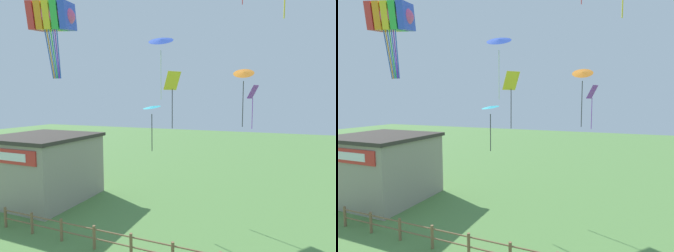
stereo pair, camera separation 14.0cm
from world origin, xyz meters
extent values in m
cylinder|color=brown|center=(-8.96, 6.72, 0.58)|extent=(0.14, 0.14, 1.15)
cylinder|color=brown|center=(-6.97, 6.72, 0.58)|extent=(0.14, 0.14, 1.15)
cylinder|color=brown|center=(-4.98, 6.72, 0.58)|extent=(0.14, 0.14, 1.15)
cylinder|color=brown|center=(-2.99, 6.72, 0.58)|extent=(0.14, 0.14, 1.15)
cylinder|color=brown|center=(-1.00, 6.72, 0.58)|extent=(0.14, 0.14, 1.15)
cylinder|color=brown|center=(0.00, 6.72, 0.98)|extent=(17.93, 0.07, 0.07)
cylinder|color=brown|center=(0.00, 6.72, 0.52)|extent=(17.93, 0.07, 0.07)
cube|color=gray|center=(-10.46, 10.92, 2.20)|extent=(6.04, 5.83, 4.39)
cube|color=#38332D|center=(-10.46, 10.92, 4.51)|extent=(6.34, 6.13, 0.24)
cube|color=red|center=(-10.46, 7.97, 3.69)|extent=(5.13, 0.08, 0.90)
cube|color=silver|center=(-10.46, 7.92, 3.69)|extent=(3.62, 0.04, 0.50)
ellipsoid|color=#E54C8C|center=(-5.57, 7.26, 11.18)|extent=(2.63, 2.08, 1.47)
cube|color=red|center=(-6.31, 7.03, 11.18)|extent=(0.75, 1.52, 1.49)
cube|color=orange|center=(-5.94, 7.15, 11.18)|extent=(0.75, 1.52, 1.49)
cube|color=yellow|center=(-5.57, 7.26, 11.18)|extent=(0.75, 1.52, 1.49)
cube|color=green|center=(-5.19, 7.38, 11.18)|extent=(0.75, 1.52, 1.49)
cube|color=blue|center=(-4.82, 7.50, 11.18)|extent=(0.75, 1.52, 1.49)
cylinder|color=blue|center=(-5.66, 7.06, 9.37)|extent=(0.22, 0.38, 2.45)
cylinder|color=orange|center=(-5.56, 7.06, 9.37)|extent=(0.17, 0.40, 2.45)
cylinder|color=blue|center=(-5.46, 7.06, 9.37)|extent=(0.11, 0.40, 2.45)
cylinder|color=green|center=(-5.36, 7.07, 9.37)|extent=(0.05, 0.40, 2.45)
cylinder|color=blue|center=(-5.27, 7.08, 9.37)|extent=(0.11, 0.40, 2.45)
cylinder|color=purple|center=(-5.18, 7.09, 9.37)|extent=(0.17, 0.40, 2.45)
cylinder|color=blue|center=(-5.10, 7.11, 9.37)|extent=(0.22, 0.38, 2.45)
cube|color=yellow|center=(-1.67, 13.78, 8.42)|extent=(1.19, 1.22, 1.21)
cylinder|color=black|center=(-1.67, 13.78, 6.51)|extent=(0.05, 0.05, 2.70)
cube|color=purple|center=(3.33, 17.73, 7.74)|extent=(0.83, 0.96, 0.99)
cylinder|color=purple|center=(3.33, 17.73, 6.12)|extent=(0.05, 0.05, 2.35)
cone|color=blue|center=(-0.40, 8.79, 9.95)|extent=(1.41, 1.33, 0.64)
cylinder|color=silver|center=(-0.40, 8.79, 8.28)|extent=(0.05, 0.05, 2.35)
cone|color=orange|center=(3.00, 13.89, 8.79)|extent=(1.33, 1.21, 0.73)
cylinder|color=#333338|center=(3.00, 13.89, 6.85)|extent=(0.05, 0.05, 2.86)
cone|color=#2DB2C6|center=(-1.97, 11.09, 6.70)|extent=(1.46, 1.46, 0.29)
cylinder|color=#2D2D33|center=(-1.97, 11.09, 5.15)|extent=(0.05, 0.05, 2.24)
camera|label=1|loc=(4.62, -3.07, 6.99)|focal=28.00mm
camera|label=2|loc=(4.75, -3.02, 6.99)|focal=28.00mm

